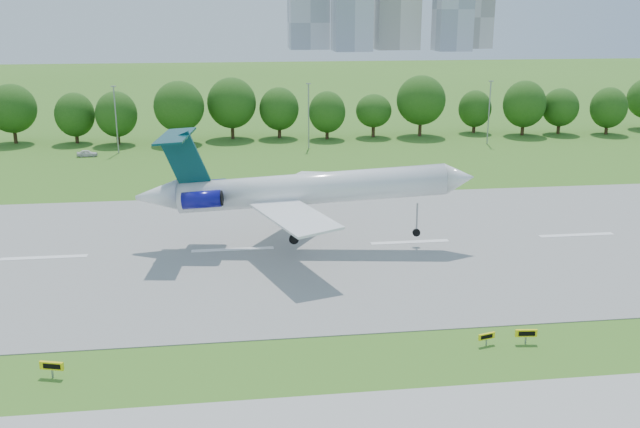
{
  "coord_description": "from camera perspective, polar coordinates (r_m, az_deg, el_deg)",
  "views": [
    {
      "loc": [
        -0.06,
        -49.72,
        25.85
      ],
      "look_at": [
        8.78,
        18.0,
        5.86
      ],
      "focal_mm": 40.0,
      "sensor_mm": 36.0,
      "label": 1
    }
  ],
  "objects": [
    {
      "name": "runway",
      "position": [
        79.05,
        -7.0,
        -2.87
      ],
      "size": [
        400.0,
        45.0,
        0.08
      ],
      "primitive_type": "cube",
      "color": "gray",
      "rests_on": "ground"
    },
    {
      "name": "taxi_sign_right",
      "position": [
        59.52,
        16.17,
        -9.16
      ],
      "size": [
        1.75,
        0.39,
        1.22
      ],
      "rotation": [
        0.0,
        0.0,
        -0.11
      ],
      "color": "gray",
      "rests_on": "ground"
    },
    {
      "name": "light_poles",
      "position": [
        133.18,
        -8.49,
        7.71
      ],
      "size": [
        175.9,
        0.25,
        12.19
      ],
      "color": "gray",
      "rests_on": "ground"
    },
    {
      "name": "service_vehicle_b",
      "position": [
        133.99,
        -18.13,
        4.64
      ],
      "size": [
        3.61,
        1.58,
        1.21
      ],
      "primitive_type": "imported",
      "rotation": [
        0.0,
        0.0,
        1.61
      ],
      "color": "silver",
      "rests_on": "ground"
    },
    {
      "name": "taxi_sign_left",
      "position": [
        55.88,
        -20.68,
        -11.31
      ],
      "size": [
        1.78,
        0.68,
        1.26
      ],
      "rotation": [
        0.0,
        0.0,
        -0.28
      ],
      "color": "gray",
      "rests_on": "ground"
    },
    {
      "name": "tree_line",
      "position": [
        143.08,
        -7.42,
        8.28
      ],
      "size": [
        288.4,
        8.4,
        10.4
      ],
      "color": "#382314",
      "rests_on": "ground"
    },
    {
      "name": "airliner",
      "position": [
        77.65,
        -2.03,
        2.05
      ],
      "size": [
        37.21,
        26.86,
        12.0
      ],
      "rotation": [
        0.0,
        -0.07,
        -0.12
      ],
      "color": "white",
      "rests_on": "ground"
    },
    {
      "name": "taxi_sign_centre",
      "position": [
        58.56,
        13.19,
        -9.52
      ],
      "size": [
        1.46,
        0.55,
        1.03
      ],
      "rotation": [
        0.0,
        0.0,
        0.27
      ],
      "color": "gray",
      "rests_on": "ground"
    },
    {
      "name": "ground",
      "position": [
        56.04,
        -6.67,
        -11.27
      ],
      "size": [
        600.0,
        600.0,
        0.0
      ],
      "primitive_type": "plane",
      "color": "#36671B",
      "rests_on": "ground"
    }
  ]
}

